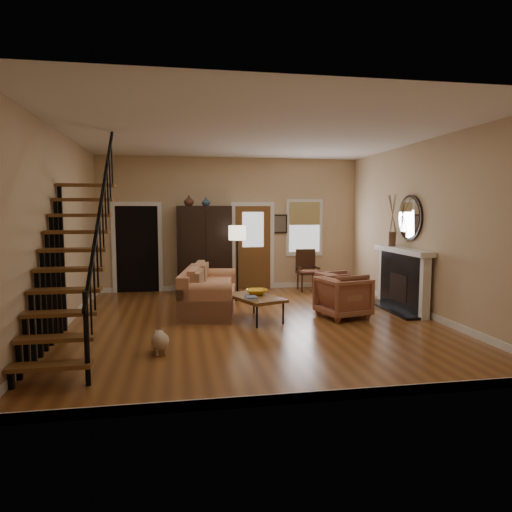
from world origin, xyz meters
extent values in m
plane|color=brown|center=(0.00, 0.00, 0.00)|extent=(7.00, 7.00, 0.00)
plane|color=white|center=(0.00, 0.00, 3.30)|extent=(7.00, 7.00, 0.00)
cube|color=#CEAF84|center=(0.00, 3.50, 1.65)|extent=(6.50, 0.04, 3.30)
cube|color=#CEAF84|center=(-3.25, 0.00, 1.65)|extent=(0.04, 7.00, 3.30)
cube|color=#CEAF84|center=(3.25, 0.00, 1.65)|extent=(0.04, 7.00, 3.30)
cube|color=black|center=(-2.30, 3.65, 1.05)|extent=(1.00, 0.36, 2.10)
cube|color=brown|center=(0.55, 3.48, 1.05)|extent=(0.90, 0.06, 2.10)
cube|color=silver|center=(1.90, 3.47, 1.55)|extent=(0.96, 0.06, 1.46)
cube|color=black|center=(3.13, 0.50, 0.57)|extent=(0.24, 1.60, 1.15)
cube|color=white|center=(3.07, 0.50, 1.20)|extent=(0.30, 1.95, 0.10)
cylinder|color=silver|center=(3.20, 0.50, 1.85)|extent=(0.05, 0.90, 0.90)
imported|color=#4C2619|center=(-1.05, 3.05, 2.22)|extent=(0.24, 0.24, 0.25)
imported|color=#334C60|center=(-0.65, 3.05, 2.21)|extent=(0.20, 0.20, 0.21)
imported|color=gold|center=(0.09, 0.29, 0.49)|extent=(0.40, 0.40, 0.10)
imported|color=brown|center=(1.70, 0.08, 0.39)|extent=(1.02, 1.00, 0.77)
imported|color=brown|center=(1.96, 0.85, 0.37)|extent=(1.00, 0.99, 0.75)
camera|label=1|loc=(-1.34, -7.90, 2.00)|focal=32.00mm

